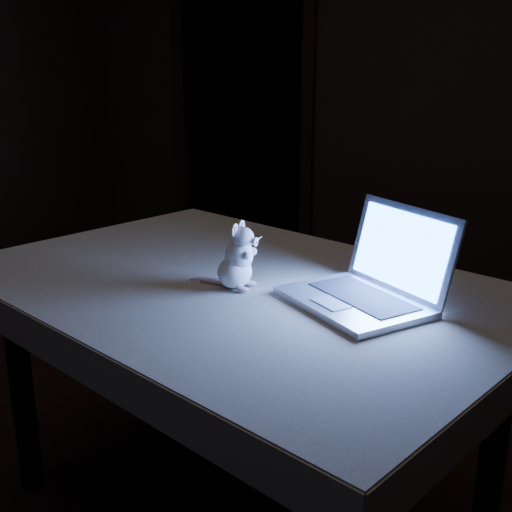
% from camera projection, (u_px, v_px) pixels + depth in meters
% --- Properties ---
extents(floor, '(5.00, 5.00, 0.00)m').
position_uv_depth(floor, '(223.00, 508.00, 2.18)').
color(floor, black).
rests_on(floor, ground).
extents(back_wall, '(4.50, 0.04, 2.60)m').
position_uv_depth(back_wall, '(402.00, 88.00, 3.98)').
color(back_wall, black).
rests_on(back_wall, ground).
extents(doorway, '(1.06, 0.36, 2.13)m').
position_uv_depth(doorway, '(243.00, 120.00, 4.48)').
color(doorway, black).
rests_on(doorway, back_wall).
extents(table, '(1.79, 1.45, 0.83)m').
position_uv_depth(table, '(238.00, 408.00, 2.02)').
color(table, black).
rests_on(table, floor).
extents(tablecloth, '(1.94, 1.64, 0.11)m').
position_uv_depth(tablecloth, '(250.00, 306.00, 1.84)').
color(tablecloth, beige).
rests_on(tablecloth, table).
extents(laptop, '(0.50, 0.49, 0.26)m').
position_uv_depth(laptop, '(355.00, 260.00, 1.67)').
color(laptop, silver).
rests_on(laptop, tablecloth).
extents(plush_mouse, '(0.19, 0.19, 0.19)m').
position_uv_depth(plush_mouse, '(235.00, 255.00, 1.81)').
color(plush_mouse, white).
rests_on(plush_mouse, tablecloth).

